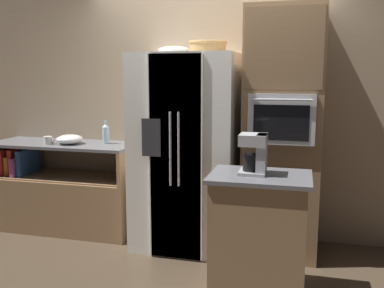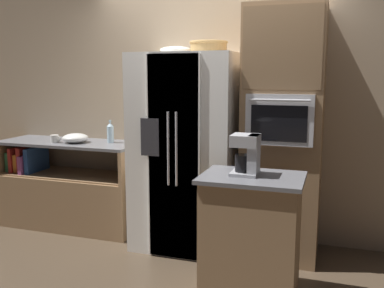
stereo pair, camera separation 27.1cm
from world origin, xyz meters
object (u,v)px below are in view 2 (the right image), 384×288
object	(u,v)px
wall_oven	(283,134)
mixing_bowl	(75,138)
fruit_bowl	(176,50)
mug	(55,139)
refrigerator	(188,152)
coffee_maker	(248,153)
wicker_basket	(209,46)
bottle_tall	(110,132)

from	to	relation	value
wall_oven	mixing_bowl	size ratio (longest dim) A/B	8.23
fruit_bowl	mug	xyz separation A→B (m)	(-1.35, -0.09, -0.91)
mug	refrigerator	bearing A→B (deg)	0.61
wall_oven	mug	size ratio (longest dim) A/B	18.76
mixing_bowl	coffee_maker	xyz separation A→B (m)	(2.02, -0.86, 0.10)
wall_oven	wicker_basket	size ratio (longest dim) A/B	6.34
fruit_bowl	wicker_basket	bearing A→B (deg)	-7.31
refrigerator	bottle_tall	distance (m)	0.95
fruit_bowl	mug	world-z (taller)	fruit_bowl
bottle_tall	refrigerator	bearing A→B (deg)	-10.30
mixing_bowl	bottle_tall	bearing A→B (deg)	18.93
wicker_basket	bottle_tall	xyz separation A→B (m)	(-1.12, 0.13, -0.86)
refrigerator	wall_oven	distance (m)	0.92
wicker_basket	mixing_bowl	distance (m)	1.74
bottle_tall	coffee_maker	world-z (taller)	coffee_maker
mixing_bowl	coffee_maker	bearing A→B (deg)	-22.99
mug	mixing_bowl	distance (m)	0.22
fruit_bowl	coffee_maker	size ratio (longest dim) A/B	1.02
bottle_tall	coffee_maker	distance (m)	1.93
wicker_basket	mixing_bowl	size ratio (longest dim) A/B	1.30
fruit_bowl	coffee_maker	xyz separation A→B (m)	(0.88, -0.89, -0.79)
fruit_bowl	mixing_bowl	bearing A→B (deg)	-178.36
wall_oven	bottle_tall	world-z (taller)	wall_oven
refrigerator	wicker_basket	bearing A→B (deg)	10.51
wicker_basket	coffee_maker	world-z (taller)	wicker_basket
wicker_basket	coffee_maker	distance (m)	1.30
bottle_tall	fruit_bowl	bearing A→B (deg)	-6.49
fruit_bowl	refrigerator	bearing A→B (deg)	-29.06
refrigerator	fruit_bowl	world-z (taller)	fruit_bowl
coffee_maker	fruit_bowl	bearing A→B (deg)	134.87
wicker_basket	mug	xyz separation A→B (m)	(-1.68, -0.05, -0.93)
wicker_basket	bottle_tall	world-z (taller)	wicker_basket
wall_oven	bottle_tall	bearing A→B (deg)	176.83
fruit_bowl	bottle_tall	distance (m)	1.15
bottle_tall	coffee_maker	bearing A→B (deg)	-30.41
mug	mixing_bowl	size ratio (longest dim) A/B	0.44
refrigerator	mug	distance (m)	1.49
coffee_maker	wicker_basket	bearing A→B (deg)	122.98
wall_oven	coffee_maker	size ratio (longest dim) A/B	7.56
mug	bottle_tall	bearing A→B (deg)	17.96
refrigerator	coffee_maker	xyz separation A→B (m)	(0.74, -0.81, 0.17)
fruit_bowl	mixing_bowl	distance (m)	1.45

